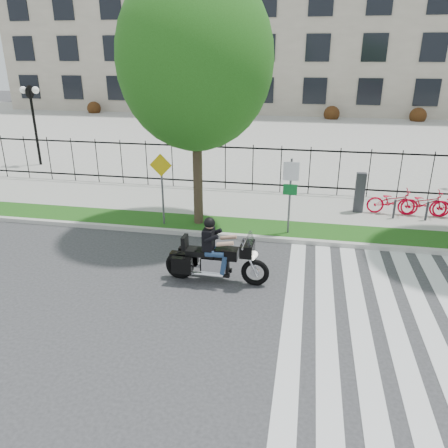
# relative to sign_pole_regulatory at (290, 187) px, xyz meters

# --- Properties ---
(ground) EXTENTS (120.00, 120.00, 0.00)m
(ground) POSITION_rel_sign_pole_regulatory_xyz_m (-1.81, -4.58, -1.74)
(ground) COLOR #313133
(ground) RESTS_ON ground
(curb) EXTENTS (60.00, 0.20, 0.15)m
(curb) POSITION_rel_sign_pole_regulatory_xyz_m (-1.81, -0.48, -1.66)
(curb) COLOR #BBB9B0
(curb) RESTS_ON ground
(grass_verge) EXTENTS (60.00, 1.50, 0.15)m
(grass_verge) POSITION_rel_sign_pole_regulatory_xyz_m (-1.81, 0.37, -1.66)
(grass_verge) COLOR #205314
(grass_verge) RESTS_ON ground
(sidewalk) EXTENTS (60.00, 3.50, 0.15)m
(sidewalk) POSITION_rel_sign_pole_regulatory_xyz_m (-1.81, 2.87, -1.66)
(sidewalk) COLOR #97968E
(sidewalk) RESTS_ON ground
(plaza) EXTENTS (80.00, 34.00, 0.10)m
(plaza) POSITION_rel_sign_pole_regulatory_xyz_m (-1.81, 20.42, -1.69)
(plaza) COLOR #97968E
(plaza) RESTS_ON ground
(crosswalk_stripes) EXTENTS (5.70, 8.00, 0.01)m
(crosswalk_stripes) POSITION_rel_sign_pole_regulatory_xyz_m (3.02, -4.58, -1.73)
(crosswalk_stripes) COLOR silver
(crosswalk_stripes) RESTS_ON ground
(iron_fence) EXTENTS (30.00, 0.06, 2.00)m
(iron_fence) POSITION_rel_sign_pole_regulatory_xyz_m (-1.81, 4.62, -0.59)
(iron_fence) COLOR black
(iron_fence) RESTS_ON sidewalk
(office_building) EXTENTS (60.00, 21.90, 20.15)m
(office_building) POSITION_rel_sign_pole_regulatory_xyz_m (-1.81, 40.34, 8.23)
(office_building) COLOR #A59985
(office_building) RESTS_ON ground
(lamp_post_left) EXTENTS (1.06, 0.70, 4.25)m
(lamp_post_left) POSITION_rel_sign_pole_regulatory_xyz_m (-13.81, 7.42, 1.47)
(lamp_post_left) COLOR black
(lamp_post_left) RESTS_ON ground
(street_tree_1) EXTENTS (4.90, 4.90, 8.21)m
(street_tree_1) POSITION_rel_sign_pole_regulatory_xyz_m (-3.15, 0.37, 3.80)
(street_tree_1) COLOR #3C2D20
(street_tree_1) RESTS_ON grass_verge
(sign_pole_regulatory) EXTENTS (0.50, 0.09, 2.50)m
(sign_pole_regulatory) POSITION_rel_sign_pole_regulatory_xyz_m (0.00, 0.00, 0.00)
(sign_pole_regulatory) COLOR #59595B
(sign_pole_regulatory) RESTS_ON grass_verge
(sign_pole_warning) EXTENTS (0.78, 0.09, 2.49)m
(sign_pole_warning) POSITION_rel_sign_pole_regulatory_xyz_m (-4.31, 0.00, 0.00)
(sign_pole_warning) COLOR #59595B
(sign_pole_warning) RESTS_ON grass_verge
(motorcycle_rider) EXTENTS (2.82, 0.83, 2.18)m
(motorcycle_rider) POSITION_rel_sign_pole_regulatory_xyz_m (-1.71, -3.45, -1.02)
(motorcycle_rider) COLOR black
(motorcycle_rider) RESTS_ON ground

